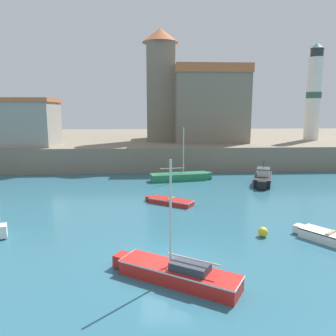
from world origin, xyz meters
The scene contains 11 objects.
ground_plane centered at (0.00, 0.00, 0.00)m, with size 200.00×200.00×0.00m, color #2D667A.
quay_seawall centered at (0.00, 43.69, 1.53)m, with size 120.00×40.00×3.05m, color gray.
dinghy_white_0 centered at (9.62, 2.13, 0.31)m, with size 3.03×3.69×0.65m.
motorboat_black_1 centered at (11.03, 17.29, 0.62)m, with size 3.38×5.84×2.59m.
dinghy_red_2 centered at (0.91, 10.53, 0.24)m, with size 4.00×3.04×0.50m.
sailboat_red_3 centered at (0.41, -1.77, 0.44)m, with size 5.85×4.20×5.52m.
sailboat_green_4 centered at (2.63, 19.46, 0.46)m, with size 6.82×2.40×5.76m.
mooring_buoy centered at (6.09, 3.18, 0.30)m, with size 0.60×0.60×0.60m, color yellow.
church centered at (6.96, 35.35, 8.85)m, with size 14.70×14.97×15.93m.
lighthouse centered at (24.00, 33.45, 9.95)m, with size 2.21×2.21×14.17m.
harbor_shed_near_wharf centered at (-16.00, 27.95, 6.07)m, with size 6.68×6.92×5.99m.
Camera 1 is at (-0.80, -15.32, 7.61)m, focal length 35.00 mm.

